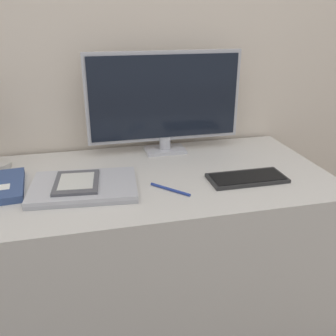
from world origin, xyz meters
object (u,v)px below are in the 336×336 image
monitor (165,100)px  ereader (77,182)px  laptop (84,187)px  pen (170,189)px  keyboard (247,178)px

monitor → ereader: bearing=-140.4°
laptop → monitor: bearing=41.7°
pen → monitor: bearing=79.6°
laptop → pen: 0.28m
ereader → laptop: bearing=-7.0°
keyboard → pen: size_ratio=2.25×
keyboard → laptop: size_ratio=0.74×
pen → keyboard: bearing=4.3°
laptop → pen: laptop is taller
monitor → ereader: size_ratio=3.24×
keyboard → pen: 0.28m
monitor → pen: monitor is taller
pen → ereader: bearing=166.0°
keyboard → pen: (-0.28, -0.02, -0.00)m
keyboard → laptop: 0.54m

